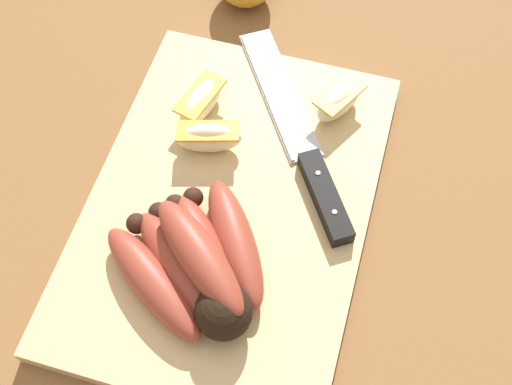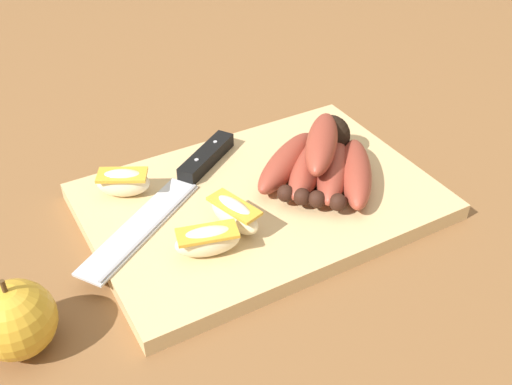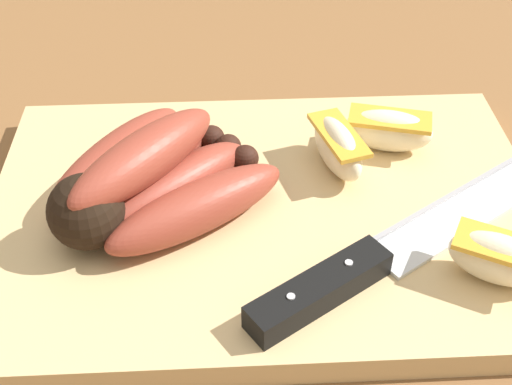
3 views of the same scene
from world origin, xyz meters
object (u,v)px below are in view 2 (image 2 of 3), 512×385
object	(u,v)px
apple_wedge_middle	(208,241)
apple_wedge_far	(234,214)
whole_apple	(15,320)
banana_bunch	(322,160)
apple_wedge_near	(123,182)
chefs_knife	(186,179)

from	to	relation	value
apple_wedge_middle	apple_wedge_far	bearing A→B (deg)	27.70
whole_apple	apple_wedge_middle	bearing A→B (deg)	2.47
banana_bunch	apple_wedge_near	world-z (taller)	banana_bunch
chefs_knife	apple_wedge_near	world-z (taller)	apple_wedge_near
banana_bunch	apple_wedge_middle	bearing A→B (deg)	-162.46
apple_wedge_near	chefs_knife	bearing A→B (deg)	-11.89
banana_bunch	whole_apple	distance (m)	0.38
apple_wedge_middle	apple_wedge_far	distance (m)	0.05
apple_wedge_far	apple_wedge_near	bearing A→B (deg)	125.57
banana_bunch	apple_wedge_far	bearing A→B (deg)	-165.90
apple_wedge_middle	chefs_knife	bearing A→B (deg)	76.00
apple_wedge_middle	apple_wedge_near	bearing A→B (deg)	106.25
chefs_knife	apple_wedge_middle	size ratio (longest dim) A/B	3.48
chefs_knife	whole_apple	world-z (taller)	whole_apple
banana_bunch	apple_wedge_near	size ratio (longest dim) A/B	2.70
banana_bunch	apple_wedge_middle	distance (m)	0.19
apple_wedge_near	whole_apple	xyz separation A→B (m)	(-0.15, -0.15, -0.00)
chefs_knife	whole_apple	xyz separation A→B (m)	(-0.22, -0.13, 0.01)
apple_wedge_middle	apple_wedge_far	xyz separation A→B (m)	(0.04, 0.02, 0.00)
banana_bunch	whole_apple	world-z (taller)	same
apple_wedge_middle	whole_apple	world-z (taller)	whole_apple
banana_bunch	chefs_knife	world-z (taller)	banana_bunch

